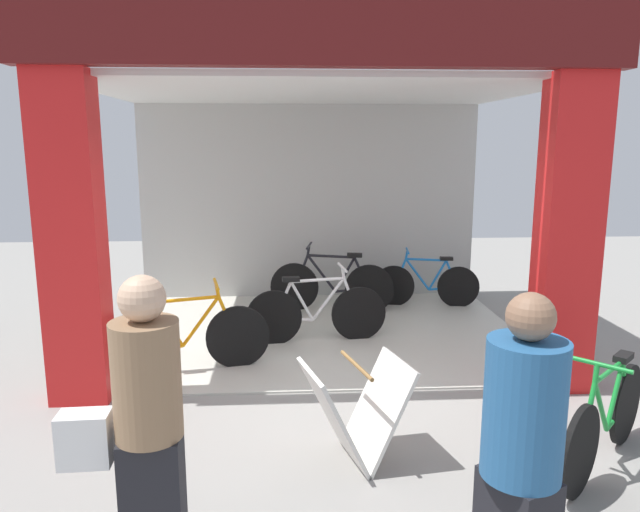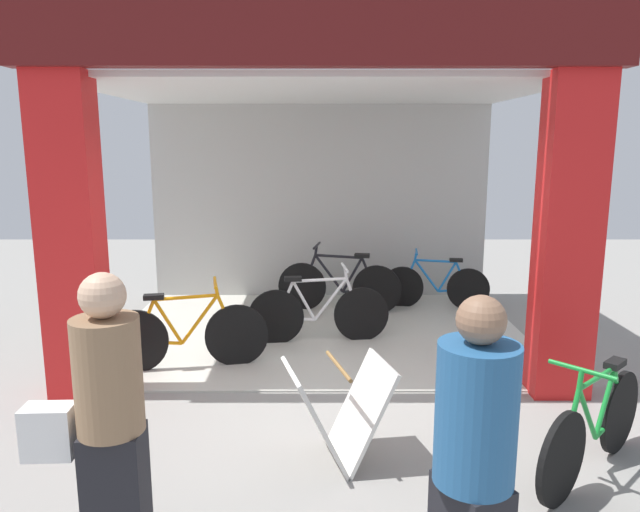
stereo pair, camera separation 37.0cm
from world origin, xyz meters
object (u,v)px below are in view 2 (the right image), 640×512
at_px(bicycle_parked_0, 594,429).
at_px(pedestrian_0, 473,473).
at_px(bicycle_inside_1, 319,313).
at_px(sandwich_board_sign, 339,413).
at_px(bicycle_inside_3, 436,286).
at_px(bicycle_inside_0, 340,285).
at_px(bicycle_inside_2, 187,335).
at_px(pedestrian_1, 109,432).

bearing_deg(bicycle_parked_0, pedestrian_0, -130.85).
height_order(bicycle_inside_1, pedestrian_0, pedestrian_0).
bearing_deg(sandwich_board_sign, bicycle_inside_3, 69.80).
height_order(bicycle_inside_0, bicycle_inside_2, bicycle_inside_0).
bearing_deg(bicycle_inside_2, bicycle_inside_1, 31.31).
bearing_deg(pedestrian_0, bicycle_inside_3, 80.48).
relative_size(sandwich_board_sign, pedestrian_0, 0.51).
relative_size(bicycle_inside_0, pedestrian_1, 1.00).
xyz_separation_m(pedestrian_0, pedestrian_1, (-1.76, 0.36, 0.01)).
bearing_deg(pedestrian_0, bicycle_inside_0, 94.22).
relative_size(bicycle_inside_1, pedestrian_0, 0.98).
height_order(bicycle_inside_0, bicycle_inside_3, bicycle_inside_0).
distance_m(bicycle_inside_0, pedestrian_0, 5.62).
bearing_deg(bicycle_inside_2, pedestrian_0, -58.94).
height_order(bicycle_inside_0, sandwich_board_sign, bicycle_inside_0).
bearing_deg(bicycle_inside_3, pedestrian_0, -99.52).
distance_m(bicycle_inside_2, pedestrian_1, 3.15).
relative_size(bicycle_inside_0, bicycle_inside_3, 1.14).
xyz_separation_m(bicycle_inside_1, pedestrian_0, (0.70, -4.29, 0.52)).
distance_m(bicycle_parked_0, sandwich_board_sign, 1.81).
bearing_deg(bicycle_inside_2, bicycle_inside_3, 37.08).
xyz_separation_m(bicycle_inside_1, bicycle_inside_3, (1.67, 1.46, -0.03)).
distance_m(bicycle_inside_0, pedestrian_1, 5.42).
bearing_deg(pedestrian_1, bicycle_parked_0, 19.81).
bearing_deg(pedestrian_0, bicycle_inside_2, 121.06).
bearing_deg(pedestrian_1, bicycle_inside_3, 63.19).
height_order(bicycle_inside_2, bicycle_parked_0, bicycle_inside_2).
bearing_deg(bicycle_parked_0, bicycle_inside_3, 93.78).
bearing_deg(pedestrian_1, bicycle_inside_1, 74.92).
relative_size(bicycle_inside_1, pedestrian_1, 0.97).
xyz_separation_m(bicycle_inside_2, pedestrian_0, (2.08, -3.45, 0.51)).
bearing_deg(bicycle_parked_0, bicycle_inside_0, 111.86).
height_order(bicycle_inside_0, pedestrian_0, pedestrian_0).
distance_m(bicycle_inside_2, bicycle_parked_0, 3.88).
distance_m(bicycle_inside_2, pedestrian_0, 4.06).
distance_m(bicycle_inside_3, sandwich_board_sign, 4.39).
relative_size(bicycle_parked_0, sandwich_board_sign, 1.39).
distance_m(sandwich_board_sign, pedestrian_1, 1.83).
xyz_separation_m(bicycle_inside_3, bicycle_parked_0, (0.28, -4.30, 0.02)).
relative_size(bicycle_inside_3, pedestrian_1, 0.88).
bearing_deg(bicycle_inside_0, bicycle_inside_2, -128.01).
height_order(bicycle_inside_1, bicycle_inside_3, bicycle_inside_1).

